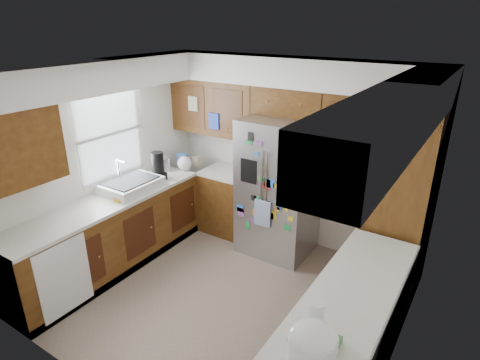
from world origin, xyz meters
name	(u,v)px	position (x,y,z in m)	size (l,w,h in m)	color
floor	(226,295)	(0.00, 0.00, 0.00)	(3.60, 3.60, 0.00)	gray
room_shell	(235,131)	(-0.11, 0.36, 1.82)	(3.64, 3.24, 2.52)	white
left_counter_run	(139,229)	(-1.36, 0.03, 0.43)	(1.36, 3.20, 0.92)	#42250C
right_counter_run	(343,349)	(1.50, -0.47, 0.42)	(0.63, 2.25, 0.92)	#42250C
pantry	(401,204)	(1.50, 1.15, 1.07)	(0.60, 0.90, 2.15)	#42250C
fridge	(278,188)	(0.00, 1.20, 0.90)	(0.90, 0.79, 1.80)	#AEAEB3
bridge_cabinet	(290,101)	(0.00, 1.43, 1.98)	(0.96, 0.34, 0.35)	#42250C
fridge_top_items	(277,75)	(-0.20, 1.43, 2.28)	(0.76, 0.29, 0.29)	#1E32C6
sink_assembly	(131,185)	(-1.50, 0.10, 0.99)	(0.52, 0.71, 0.37)	white
left_counter_clutter	(172,164)	(-1.46, 0.81, 1.05)	(0.36, 0.89, 0.38)	black
rice_cooker	(312,345)	(1.50, -1.20, 1.06)	(0.32, 0.31, 0.27)	white
paper_towel	(315,318)	(1.42, -0.95, 1.05)	(0.12, 0.12, 0.26)	white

